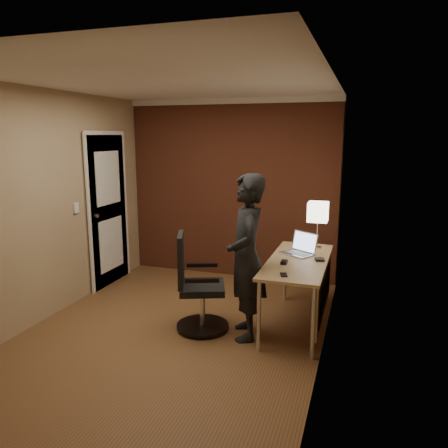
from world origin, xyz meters
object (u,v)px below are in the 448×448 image
at_px(office_chair, 196,289).
at_px(person, 247,257).
at_px(mouse, 284,262).
at_px(wallet, 320,259).
at_px(laptop, 301,248).
at_px(desk_lamp, 318,212).
at_px(desk, 305,272).
at_px(phone, 284,275).

bearing_deg(office_chair, person, 2.47).
height_order(mouse, wallet, mouse).
bearing_deg(laptop, person, -123.50).
relative_size(desk_lamp, wallet, 4.86).
xyz_separation_m(laptop, person, (-0.44, -0.66, 0.03)).
bearing_deg(wallet, office_chair, -158.38).
bearing_deg(person, mouse, 101.97).
bearing_deg(laptop, wallet, -42.79).
height_order(laptop, wallet, laptop).
distance_m(desk, person, 0.70).
height_order(desk, laptop, laptop).
distance_m(wallet, office_chair, 1.32).
bearing_deg(office_chair, desk_lamp, 41.28).
distance_m(desk, office_chair, 1.15).
relative_size(laptop, phone, 3.63).
relative_size(laptop, person, 0.25).
distance_m(wallet, person, 0.81).
height_order(mouse, person, person).
bearing_deg(wallet, phone, -113.71).
xyz_separation_m(desk_lamp, phone, (-0.18, -1.10, -0.41)).
bearing_deg(desk_lamp, laptop, -115.86).
relative_size(mouse, office_chair, 0.10).
xyz_separation_m(mouse, office_chair, (-0.87, -0.24, -0.30)).
bearing_deg(desk, mouse, -134.33).
distance_m(laptop, mouse, 0.46).
xyz_separation_m(laptop, phone, (-0.04, -0.81, -0.06)).
bearing_deg(laptop, desk_lamp, 64.14).
bearing_deg(wallet, desk_lamp, 100.00).
relative_size(office_chair, person, 0.61).
height_order(wallet, office_chair, office_chair).
height_order(desk, office_chair, office_chair).
bearing_deg(person, desk, 107.11).
height_order(desk, wallet, wallet).
bearing_deg(mouse, office_chair, -165.60).
relative_size(desk, person, 0.91).
xyz_separation_m(desk, mouse, (-0.19, -0.19, 0.14)).
distance_m(desk, mouse, 0.30).
relative_size(desk_lamp, laptop, 1.28).
distance_m(desk, laptop, 0.33).
bearing_deg(office_chair, phone, -7.96).
bearing_deg(desk, laptop, 108.73).
distance_m(laptop, person, 0.79).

